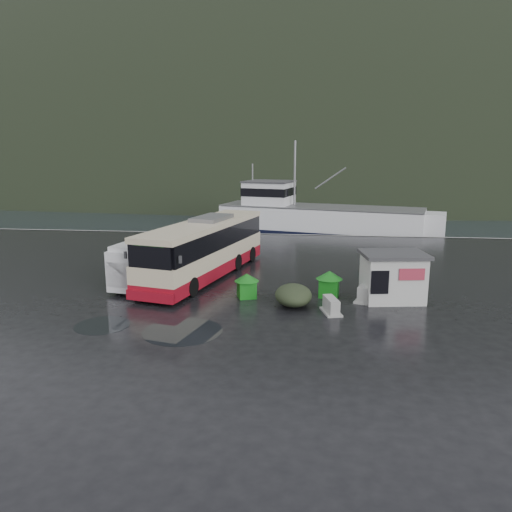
# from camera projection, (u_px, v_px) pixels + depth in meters

# --- Properties ---
(ground) EXTENTS (160.00, 160.00, 0.00)m
(ground) POSITION_uv_depth(u_px,v_px,m) (232.00, 294.00, 27.69)
(ground) COLOR black
(ground) RESTS_ON ground
(harbor_water) EXTENTS (300.00, 180.00, 0.02)m
(harbor_water) POSITION_uv_depth(u_px,v_px,m) (297.00, 179.00, 134.52)
(harbor_water) COLOR black
(harbor_water) RESTS_ON ground
(quay_edge) EXTENTS (160.00, 0.60, 1.50)m
(quay_edge) POSITION_uv_depth(u_px,v_px,m) (266.00, 234.00, 47.11)
(quay_edge) COLOR #999993
(quay_edge) RESTS_ON ground
(headland) EXTENTS (780.00, 540.00, 570.00)m
(headland) POSITION_uv_depth(u_px,v_px,m) (324.00, 164.00, 269.38)
(headland) COLOR black
(headland) RESTS_ON ground
(coach_bus) EXTENTS (6.22, 13.54, 3.72)m
(coach_bus) POSITION_uv_depth(u_px,v_px,m) (206.00, 276.00, 31.62)
(coach_bus) COLOR beige
(coach_bus) RESTS_ON ground
(white_van) EXTENTS (3.32, 6.80, 2.72)m
(white_van) POSITION_uv_depth(u_px,v_px,m) (152.00, 283.00, 30.02)
(white_van) COLOR silver
(white_van) RESTS_ON ground
(waste_bin_left) EXTENTS (1.19, 1.19, 1.44)m
(waste_bin_left) POSITION_uv_depth(u_px,v_px,m) (329.00, 297.00, 27.23)
(waste_bin_left) COLOR #136D16
(waste_bin_left) RESTS_ON ground
(waste_bin_right) EXTENTS (1.23, 1.23, 1.33)m
(waste_bin_right) POSITION_uv_depth(u_px,v_px,m) (247.00, 297.00, 27.07)
(waste_bin_right) COLOR #136D16
(waste_bin_right) RESTS_ON ground
(dome_tent) EXTENTS (2.10, 2.81, 1.05)m
(dome_tent) POSITION_uv_depth(u_px,v_px,m) (293.00, 305.00, 25.79)
(dome_tent) COLOR #29331E
(dome_tent) RESTS_ON ground
(ticket_kiosk) EXTENTS (3.66, 2.99, 2.59)m
(ticket_kiosk) POSITION_uv_depth(u_px,v_px,m) (391.00, 300.00, 26.55)
(ticket_kiosk) COLOR beige
(ticket_kiosk) RESTS_ON ground
(jersey_barrier_a) EXTENTS (1.13, 1.67, 0.76)m
(jersey_barrier_a) POSITION_uv_depth(u_px,v_px,m) (331.00, 313.00, 24.53)
(jersey_barrier_a) COLOR #999993
(jersey_barrier_a) RESTS_ON ground
(jersey_barrier_b) EXTENTS (1.40, 1.95, 0.88)m
(jersey_barrier_b) POSITION_uv_depth(u_px,v_px,m) (365.00, 300.00, 26.55)
(jersey_barrier_b) COLOR #999993
(jersey_barrier_b) RESTS_ON ground
(fishing_trawler) EXTENTS (25.91, 11.65, 10.13)m
(fishing_trawler) POSITION_uv_depth(u_px,v_px,m) (320.00, 224.00, 53.68)
(fishing_trawler) COLOR silver
(fishing_trawler) RESTS_ON ground
(puddles) EXTENTS (16.28, 14.18, 0.01)m
(puddles) POSITION_uv_depth(u_px,v_px,m) (236.00, 310.00, 24.98)
(puddles) COLOR black
(puddles) RESTS_ON ground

